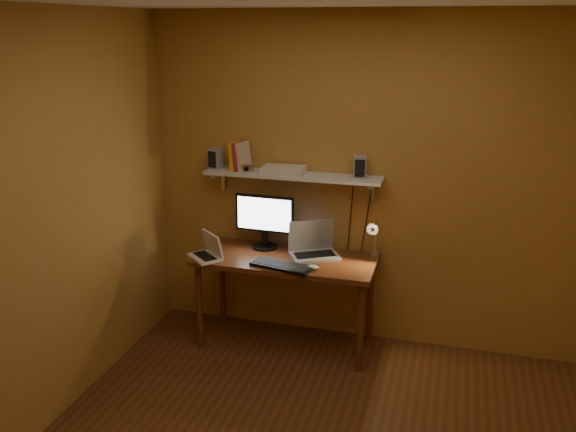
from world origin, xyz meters
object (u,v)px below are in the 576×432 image
(laptop, at_px, (313,246))
(keyboard, at_px, (282,266))
(shelf_camera, at_px, (247,168))
(monitor, at_px, (265,219))
(netbook, at_px, (208,251))
(router, at_px, (284,170))
(speaker_left, at_px, (216,158))
(desk, at_px, (286,268))
(desk_lamp, at_px, (374,235))
(wall_shelf, at_px, (293,176))
(mouse, at_px, (313,267))
(speaker_right, at_px, (360,167))

(laptop, distance_m, keyboard, 0.37)
(laptop, height_order, shelf_camera, shelf_camera)
(monitor, bearing_deg, netbook, -134.67)
(keyboard, bearing_deg, router, 116.22)
(monitor, relative_size, laptop, 1.09)
(speaker_left, bearing_deg, desk, -3.11)
(desk_lamp, bearing_deg, desk, -169.19)
(laptop, bearing_deg, monitor, 143.62)
(laptop, bearing_deg, shelf_camera, 147.75)
(laptop, relative_size, netbook, 1.37)
(wall_shelf, distance_m, shelf_camera, 0.36)
(router, bearing_deg, keyboard, -76.26)
(desk, height_order, desk_lamp, desk_lamp)
(netbook, bearing_deg, router, 74.70)
(netbook, bearing_deg, speaker_left, 140.49)
(desk_lamp, bearing_deg, wall_shelf, 174.12)
(wall_shelf, xyz_separation_m, router, (-0.07, -0.02, 0.04))
(mouse, bearing_deg, speaker_right, 43.21)
(netbook, distance_m, keyboard, 0.61)
(monitor, xyz_separation_m, netbook, (-0.35, -0.33, -0.19))
(netbook, distance_m, speaker_left, 0.75)
(laptop, relative_size, desk_lamp, 1.19)
(netbook, bearing_deg, wall_shelf, 72.55)
(mouse, relative_size, speaker_right, 0.56)
(laptop, bearing_deg, speaker_left, 145.17)
(netbook, distance_m, mouse, 0.84)
(shelf_camera, bearing_deg, wall_shelf, 8.27)
(speaker_left, bearing_deg, laptop, 8.35)
(monitor, relative_size, desk_lamp, 1.29)
(desk, distance_m, desk_lamp, 0.73)
(speaker_right, bearing_deg, desk_lamp, -37.46)
(desk, distance_m, keyboard, 0.23)
(laptop, relative_size, speaker_right, 2.64)
(speaker_right, relative_size, router, 0.52)
(wall_shelf, relative_size, mouse, 14.81)
(laptop, relative_size, speaker_left, 2.67)
(speaker_left, bearing_deg, shelf_camera, 3.44)
(netbook, distance_m, desk_lamp, 1.28)
(monitor, xyz_separation_m, mouse, (0.48, -0.35, -0.23))
(monitor, xyz_separation_m, router, (0.16, 0.01, 0.41))
(desk, bearing_deg, keyboard, -82.61)
(desk, relative_size, mouse, 14.81)
(wall_shelf, height_order, router, router)
(laptop, height_order, mouse, laptop)
(shelf_camera, bearing_deg, netbook, -125.14)
(keyboard, distance_m, desk_lamp, 0.74)
(monitor, xyz_separation_m, shelf_camera, (-0.13, -0.02, 0.41))
(wall_shelf, height_order, desk_lamp, wall_shelf)
(wall_shelf, height_order, keyboard, wall_shelf)
(desk, bearing_deg, netbook, -163.72)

